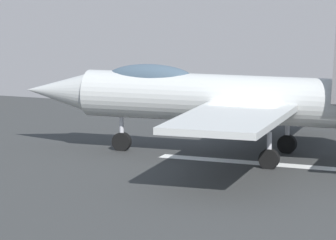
{
  "coord_description": "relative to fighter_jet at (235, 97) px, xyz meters",
  "views": [
    {
      "loc": [
        -11.16,
        36.34,
        7.74
      ],
      "look_at": [
        1.64,
        4.24,
        2.2
      ],
      "focal_mm": 108.39,
      "sensor_mm": 36.0,
      "label": 1
    }
  ],
  "objects": [
    {
      "name": "ground_plane",
      "position": [
        -0.83,
        0.71,
        -2.41
      ],
      "size": [
        400.0,
        400.0,
        0.0
      ],
      "primitive_type": "plane",
      "color": "slate"
    },
    {
      "name": "runway_strip",
      "position": [
        -0.84,
        0.71,
        -2.4
      ],
      "size": [
        240.0,
        26.0,
        0.02
      ],
      "color": "#333433",
      "rests_on": "ground"
    },
    {
      "name": "fighter_jet",
      "position": [
        0.0,
        0.0,
        0.0
      ],
      "size": [
        16.53,
        14.98,
        5.6
      ],
      "color": "#B3B5B2",
      "rests_on": "ground"
    },
    {
      "name": "marker_cone_mid",
      "position": [
        4.83,
        -12.33,
        -2.13
      ],
      "size": [
        0.44,
        0.44,
        0.55
      ],
      "primitive_type": "cone",
      "color": "orange",
      "rests_on": "ground"
    }
  ]
}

